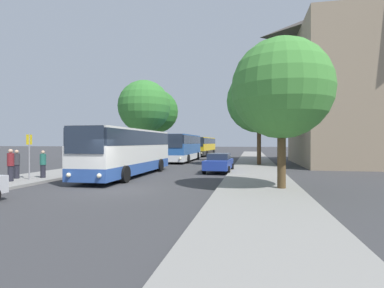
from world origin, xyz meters
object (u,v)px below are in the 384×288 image
object	(u,v)px
bus_front	(129,151)
tree_right_near	(259,101)
tree_left_far	(144,107)
tree_right_mid	(282,89)
bus_rear	(203,146)
parked_car_right_near	(219,162)
bus_stop_sign	(29,151)
pedestrian_waiting_near	(43,164)
bus_middle	(183,147)
pedestrian_waiting_far	(17,164)
pedestrian_walking_back	(11,165)
tree_left_near	(157,111)

from	to	relation	value
bus_front	tree_right_near	bearing A→B (deg)	49.16
tree_left_far	tree_right_mid	bearing A→B (deg)	-54.90
bus_rear	tree_right_mid	world-z (taller)	tree_right_mid
parked_car_right_near	tree_left_far	xyz separation A→B (m)	(-10.70, 12.32, 6.07)
bus_stop_sign	pedestrian_waiting_near	size ratio (longest dim) A/B	1.60
tree_right_near	tree_right_mid	size ratio (longest dim) A/B	1.32
bus_middle	bus_rear	world-z (taller)	bus_middle
pedestrian_waiting_far	pedestrian_walking_back	world-z (taller)	pedestrian_walking_back
bus_rear	pedestrian_waiting_far	distance (m)	36.63
pedestrian_waiting_far	pedestrian_walking_back	distance (m)	1.41
bus_stop_sign	tree_left_far	size ratio (longest dim) A/B	0.27
bus_front	bus_stop_sign	distance (m)	6.13
bus_stop_sign	tree_right_near	world-z (taller)	tree_right_near
pedestrian_waiting_far	tree_right_near	xyz separation A→B (m)	(14.76, 14.60, 5.45)
bus_middle	tree_left_far	distance (m)	7.10
bus_middle	bus_rear	distance (m)	15.77
bus_middle	tree_right_mid	distance (m)	23.56
bus_rear	parked_car_right_near	world-z (taller)	bus_rear
bus_middle	tree_left_near	xyz separation A→B (m)	(-5.80, 7.27, 5.29)
bus_rear	parked_car_right_near	xyz separation A→B (m)	(5.73, -28.57, -0.93)
pedestrian_waiting_near	pedestrian_walking_back	size ratio (longest dim) A/B	0.93
bus_middle	pedestrian_walking_back	bearing A→B (deg)	-104.14
bus_middle	tree_right_near	bearing A→B (deg)	-33.74
bus_rear	parked_car_right_near	distance (m)	29.15
bus_rear	tree_right_near	distance (m)	23.84
pedestrian_waiting_near	pedestrian_waiting_far	xyz separation A→B (m)	(-1.32, -0.64, 0.03)
tree_right_near	tree_right_mid	world-z (taller)	tree_right_near
parked_car_right_near	bus_stop_sign	bearing A→B (deg)	38.87
bus_front	pedestrian_waiting_near	world-z (taller)	bus_front
parked_car_right_near	tree_left_near	size ratio (longest dim) A/B	0.46
parked_car_right_near	pedestrian_walking_back	bearing A→B (deg)	41.39
bus_rear	pedestrian_waiting_far	bearing A→B (deg)	-97.27
bus_front	tree_left_far	size ratio (longest dim) A/B	1.17
tree_right_near	bus_rear	bearing A→B (deg)	112.58
pedestrian_walking_back	tree_right_mid	bearing A→B (deg)	-115.97
bus_middle	bus_front	bearing A→B (deg)	-91.53
bus_rear	bus_stop_sign	xyz separation A→B (m)	(-4.75, -36.37, 0.11)
tree_left_near	tree_left_far	bearing A→B (deg)	-83.49
pedestrian_waiting_near	tree_right_mid	size ratio (longest dim) A/B	0.24
bus_middle	pedestrian_waiting_far	xyz separation A→B (m)	(-5.74, -20.40, -0.72)
bus_stop_sign	tree_left_near	world-z (taller)	tree_left_near
parked_car_right_near	bus_rear	bearing A→B (deg)	-76.43
tree_left_near	tree_left_far	world-z (taller)	tree_left_near
bus_middle	pedestrian_waiting_near	xyz separation A→B (m)	(-4.42, -19.76, -0.74)
pedestrian_waiting_near	tree_right_near	xyz separation A→B (m)	(13.45, 13.96, 5.47)
pedestrian_walking_back	tree_right_mid	distance (m)	15.22
pedestrian_walking_back	tree_right_near	world-z (taller)	tree_right_near
parked_car_right_near	bus_front	bearing A→B (deg)	34.12
pedestrian_walking_back	tree_right_mid	size ratio (longest dim) A/B	0.25
tree_left_near	tree_right_near	xyz separation A→B (m)	(14.82, -13.07, -0.56)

